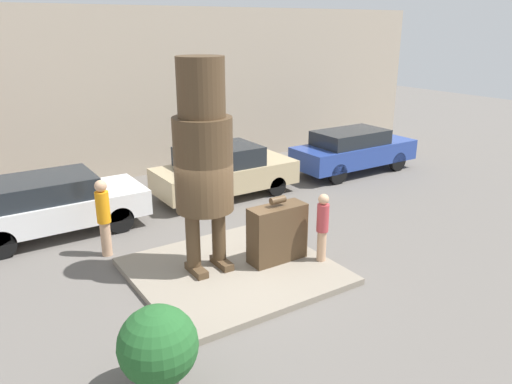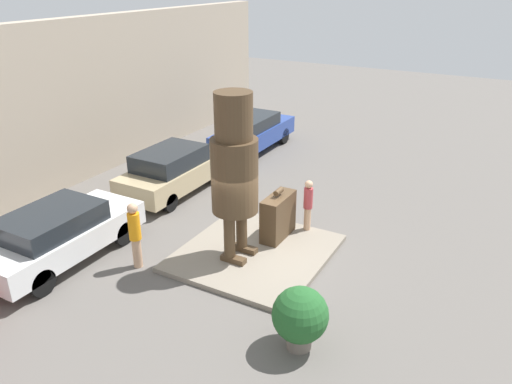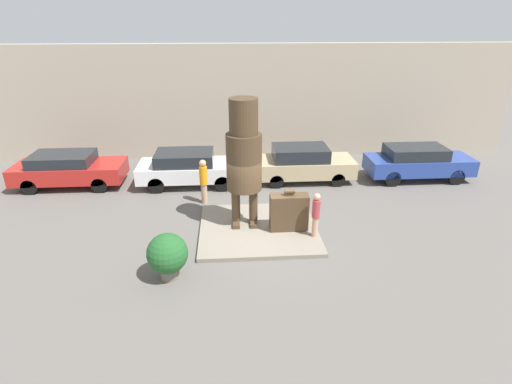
% 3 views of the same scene
% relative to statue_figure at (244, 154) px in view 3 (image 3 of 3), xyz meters
% --- Properties ---
extents(ground_plane, '(60.00, 60.00, 0.00)m').
position_rel_statue_figure_xyz_m(ground_plane, '(0.46, -0.33, -2.74)').
color(ground_plane, '#605B56').
extents(pedestal, '(4.10, 3.82, 0.14)m').
position_rel_statue_figure_xyz_m(pedestal, '(0.46, -0.33, -2.68)').
color(pedestal, gray).
rests_on(pedestal, ground_plane).
extents(building_backdrop, '(28.00, 0.60, 5.75)m').
position_rel_statue_figure_xyz_m(building_backdrop, '(0.46, 8.16, 0.13)').
color(building_backdrop, tan).
rests_on(building_backdrop, ground_plane).
extents(statue_figure, '(1.21, 1.21, 4.46)m').
position_rel_statue_figure_xyz_m(statue_figure, '(0.00, 0.00, 0.00)').
color(statue_figure, '#4C3823').
rests_on(statue_figure, pedestal).
extents(giant_suitcase, '(1.31, 0.52, 1.50)m').
position_rel_statue_figure_xyz_m(giant_suitcase, '(1.50, -0.51, -1.96)').
color(giant_suitcase, '#4C3823').
rests_on(giant_suitcase, pedestal).
extents(tourist, '(0.27, 0.27, 1.57)m').
position_rel_statue_figure_xyz_m(tourist, '(2.31, -1.07, -1.75)').
color(tourist, tan).
rests_on(tourist, pedestal).
extents(parked_car_red, '(4.68, 1.90, 1.50)m').
position_rel_statue_figure_xyz_m(parked_car_red, '(-7.58, 4.33, -1.93)').
color(parked_car_red, '#B2231E').
rests_on(parked_car_red, ground_plane).
extents(parked_car_white, '(4.55, 1.89, 1.54)m').
position_rel_statue_figure_xyz_m(parked_car_white, '(-2.29, 4.10, -1.92)').
color(parked_car_white, silver).
rests_on(parked_car_white, ground_plane).
extents(parked_car_tan, '(4.42, 1.83, 1.62)m').
position_rel_statue_figure_xyz_m(parked_car_tan, '(2.86, 4.26, -1.91)').
color(parked_car_tan, tan).
rests_on(parked_car_tan, ground_plane).
extents(parked_car_blue, '(4.72, 1.71, 1.57)m').
position_rel_statue_figure_xyz_m(parked_car_blue, '(8.12, 4.04, -1.90)').
color(parked_car_blue, '#284293').
rests_on(parked_car_blue, ground_plane).
extents(planter_pot, '(1.17, 1.17, 1.40)m').
position_rel_statue_figure_xyz_m(planter_pot, '(-2.31, -2.92, -1.96)').
color(planter_pot, '#70665B').
rests_on(planter_pot, ground_plane).
extents(worker_hivis, '(0.31, 0.31, 1.84)m').
position_rel_statue_figure_xyz_m(worker_hivis, '(-1.54, 2.10, -1.73)').
color(worker_hivis, tan).
rests_on(worker_hivis, ground_plane).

